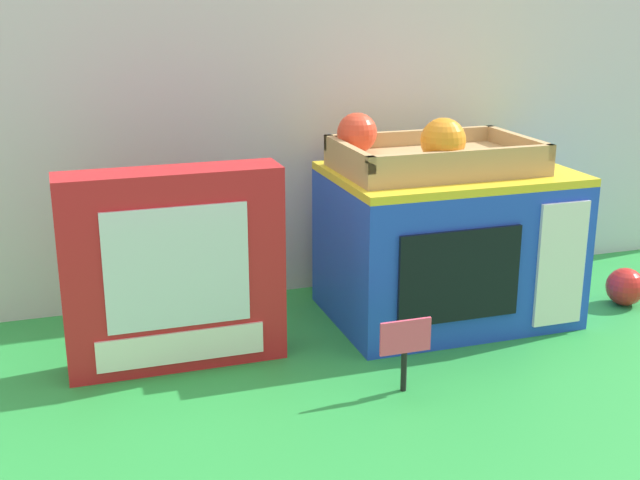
{
  "coord_description": "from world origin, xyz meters",
  "views": [
    {
      "loc": [
        -0.43,
        -1.11,
        0.51
      ],
      "look_at": [
        -0.06,
        -0.01,
        0.15
      ],
      "focal_mm": 46.59,
      "sensor_mm": 36.0,
      "label": 1
    }
  ],
  "objects_px": {
    "toy_microwave": "(447,244)",
    "loose_toy_apple": "(625,287)",
    "food_groups_crate": "(428,154)",
    "price_sign": "(405,344)",
    "cookie_set_box": "(174,270)"
  },
  "relations": [
    {
      "from": "toy_microwave",
      "to": "food_groups_crate",
      "type": "xyz_separation_m",
      "value": [
        -0.04,
        0.0,
        0.14
      ]
    },
    {
      "from": "cookie_set_box",
      "to": "loose_toy_apple",
      "type": "distance_m",
      "value": 0.75
    },
    {
      "from": "food_groups_crate",
      "to": "toy_microwave",
      "type": "bearing_deg",
      "value": -5.02
    },
    {
      "from": "food_groups_crate",
      "to": "cookie_set_box",
      "type": "relative_size",
      "value": 0.99
    },
    {
      "from": "price_sign",
      "to": "loose_toy_apple",
      "type": "distance_m",
      "value": 0.5
    },
    {
      "from": "toy_microwave",
      "to": "loose_toy_apple",
      "type": "relative_size",
      "value": 5.78
    },
    {
      "from": "toy_microwave",
      "to": "food_groups_crate",
      "type": "height_order",
      "value": "food_groups_crate"
    },
    {
      "from": "toy_microwave",
      "to": "price_sign",
      "type": "xyz_separation_m",
      "value": [
        -0.17,
        -0.23,
        -0.05
      ]
    },
    {
      "from": "toy_microwave",
      "to": "loose_toy_apple",
      "type": "xyz_separation_m",
      "value": [
        0.3,
        -0.06,
        -0.09
      ]
    },
    {
      "from": "loose_toy_apple",
      "to": "cookie_set_box",
      "type": "bearing_deg",
      "value": 179.25
    },
    {
      "from": "cookie_set_box",
      "to": "loose_toy_apple",
      "type": "bearing_deg",
      "value": -0.75
    },
    {
      "from": "price_sign",
      "to": "loose_toy_apple",
      "type": "bearing_deg",
      "value": 19.67
    },
    {
      "from": "toy_microwave",
      "to": "loose_toy_apple",
      "type": "bearing_deg",
      "value": -10.63
    },
    {
      "from": "toy_microwave",
      "to": "cookie_set_box",
      "type": "xyz_separation_m",
      "value": [
        -0.44,
        -0.05,
        0.02
      ]
    },
    {
      "from": "cookie_set_box",
      "to": "loose_toy_apple",
      "type": "height_order",
      "value": "cookie_set_box"
    }
  ]
}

